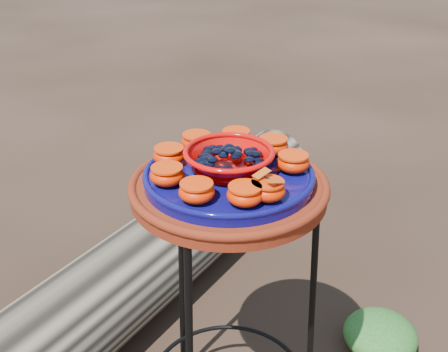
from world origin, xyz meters
TOP-DOWN VIEW (x-y plane):
  - plant_stand at (0.00, 0.00)m, footprint 0.44×0.44m
  - terracotta_saucer at (0.00, 0.00)m, footprint 0.42×0.42m
  - cobalt_plate at (0.00, 0.00)m, footprint 0.36×0.36m
  - red_bowl at (0.00, 0.00)m, footprint 0.18×0.18m
  - glass_gems at (0.00, 0.00)m, footprint 0.14×0.14m
  - orange_half_0 at (-0.01, -0.13)m, footprint 0.07×0.07m
  - orange_half_1 at (0.11, -0.07)m, footprint 0.07×0.07m
  - orange_half_2 at (0.13, 0.01)m, footprint 0.07×0.07m
  - orange_half_3 at (0.09, 0.10)m, footprint 0.07×0.07m
  - orange_half_4 at (0.01, 0.13)m, footprint 0.07×0.07m
  - orange_half_5 at (-0.08, 0.11)m, footprint 0.07×0.07m
  - orange_half_6 at (-0.13, 0.03)m, footprint 0.07×0.07m
  - orange_half_7 at (-0.12, -0.06)m, footprint 0.07×0.07m
  - orange_half_8 at (-0.05, -0.12)m, footprint 0.07×0.07m
  - butterfly at (-0.01, -0.13)m, footprint 0.07×0.05m
  - driftwood_log at (0.23, 0.62)m, footprint 1.64×0.97m
  - foliage_right at (0.54, -0.07)m, footprint 0.23×0.23m
  - foliage_back at (-0.18, 0.52)m, footprint 0.27×0.27m

SIDE VIEW (x-z plane):
  - foliage_right at x=0.54m, z-range 0.00..0.11m
  - foliage_back at x=-0.18m, z-range 0.00..0.14m
  - driftwood_log at x=0.23m, z-range 0.00..0.30m
  - plant_stand at x=0.00m, z-range 0.00..0.70m
  - terracotta_saucer at x=0.00m, z-range 0.70..0.73m
  - cobalt_plate at x=0.00m, z-range 0.73..0.76m
  - orange_half_0 at x=-0.01m, z-range 0.76..0.80m
  - orange_half_1 at x=0.11m, z-range 0.76..0.80m
  - orange_half_2 at x=0.13m, z-range 0.76..0.80m
  - orange_half_3 at x=0.09m, z-range 0.76..0.80m
  - orange_half_4 at x=0.01m, z-range 0.76..0.80m
  - orange_half_5 at x=-0.08m, z-range 0.76..0.80m
  - orange_half_6 at x=-0.13m, z-range 0.76..0.80m
  - orange_half_7 at x=-0.12m, z-range 0.76..0.80m
  - orange_half_8 at x=-0.05m, z-range 0.76..0.80m
  - red_bowl at x=0.00m, z-range 0.76..0.81m
  - butterfly at x=-0.01m, z-range 0.80..0.81m
  - glass_gems at x=0.00m, z-range 0.81..0.83m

